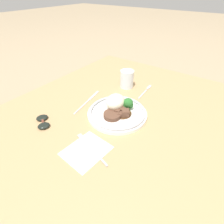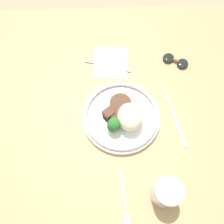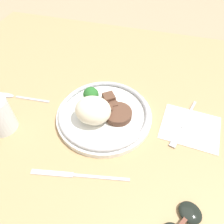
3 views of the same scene
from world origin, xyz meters
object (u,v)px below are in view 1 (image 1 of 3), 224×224
fork (89,146)px  knife (88,101)px  juice_glass (127,80)px  plate (117,110)px  sunglasses (43,122)px  spoon (147,89)px

fork → knife: size_ratio=0.80×
juice_glass → plate: bearing=-157.0°
plate → sunglasses: 0.31m
sunglasses → fork: bearing=-56.6°
juice_glass → sunglasses: bearing=166.3°
knife → sunglasses: sunglasses is taller
fork → sunglasses: sunglasses is taller
knife → plate: bearing=-102.5°
fork → knife: fork is taller
plate → knife: bearing=88.2°
plate → juice_glass: 0.26m
spoon → fork: bearing=178.1°
spoon → sunglasses: 0.55m
knife → spoon: (0.28, -0.18, 0.00)m
fork → spoon: bearing=-71.4°
plate → fork: size_ratio=1.45×
juice_glass → fork: juice_glass is taller
plate → sunglasses: (-0.23, 0.21, -0.02)m
knife → spoon: spoon is taller
spoon → sunglasses: (-0.51, 0.22, 0.01)m
fork → knife: bearing=-31.0°
knife → sunglasses: bearing=160.0°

